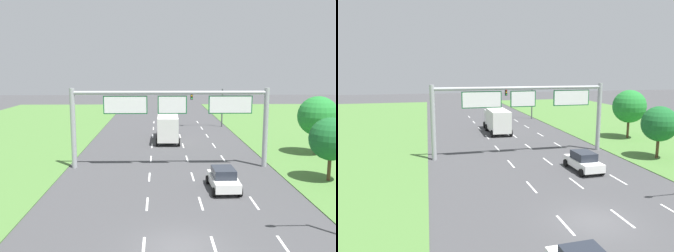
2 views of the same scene
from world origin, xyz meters
TOP-DOWN VIEW (x-y plane):
  - ground_plane at (0.00, 0.00)m, footprint 200.00×200.00m
  - lane_dashes_inner_left at (-1.75, 12.00)m, footprint 0.14×62.40m
  - lane_dashes_inner_right at (1.75, 12.00)m, footprint 0.14×62.40m
  - lane_dashes_slip at (5.25, 12.00)m, footprint 0.14×62.40m
  - car_near_red at (3.67, 8.73)m, footprint 2.13×4.03m
  - box_truck at (0.10, 26.88)m, footprint 2.80×7.95m
  - sign_gantry at (0.18, 14.94)m, footprint 17.24×0.44m
  - traffic_light_mast at (6.40, 37.16)m, footprint 4.76×0.49m
  - roadside_tree_mid at (12.21, 10.53)m, footprint 3.31×3.31m
  - roadside_tree_far at (14.92, 19.36)m, footprint 3.97×3.97m

SIDE VIEW (x-z plane):
  - ground_plane at x=0.00m, z-range 0.00..0.00m
  - lane_dashes_inner_left at x=-1.75m, z-range 0.00..0.01m
  - lane_dashes_inner_right at x=1.75m, z-range 0.00..0.01m
  - lane_dashes_slip at x=5.25m, z-range 0.00..0.01m
  - car_near_red at x=3.67m, z-range 0.01..1.62m
  - box_truck at x=0.10m, z-range 0.13..3.27m
  - roadside_tree_mid at x=12.21m, z-range 0.84..5.84m
  - traffic_light_mast at x=6.40m, z-range 1.07..6.67m
  - roadside_tree_far at x=14.92m, z-range 0.97..6.90m
  - sign_gantry at x=0.18m, z-range 1.47..8.47m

